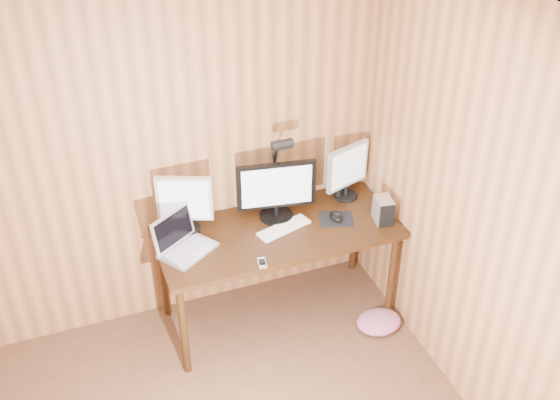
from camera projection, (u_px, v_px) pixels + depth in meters
desk at (274, 239)px, 4.47m from camera, size 1.60×0.70×0.75m
monitor_center at (276, 190)px, 4.35m from camera, size 0.53×0.23×0.42m
monitor_left at (185, 203)px, 4.22m from camera, size 0.35×0.17×0.41m
monitor_right at (347, 170)px, 4.56m from camera, size 0.35×0.17×0.41m
laptop at (182, 241)px, 4.14m from camera, size 0.43×0.40×0.24m
keyboard at (284, 228)px, 4.35m from camera, size 0.40×0.22×0.02m
mousepad at (336, 219)px, 4.45m from camera, size 0.27×0.25×0.00m
mouse at (336, 216)px, 4.43m from camera, size 0.10×0.13×0.04m
hard_drive at (383, 210)px, 4.39m from camera, size 0.13×0.17×0.17m
phone at (262, 263)px, 4.04m from camera, size 0.07×0.11×0.01m
speaker at (339, 190)px, 4.65m from camera, size 0.05×0.05×0.12m
desk_lamp at (279, 162)px, 4.35m from camera, size 0.14×0.20×0.61m
fabric_pile at (379, 322)px, 4.61m from camera, size 0.39×0.36×0.10m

